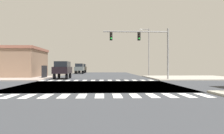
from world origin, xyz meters
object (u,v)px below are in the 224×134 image
at_px(street_lamp, 147,48).
at_px(suv_leading_3, 79,68).
at_px(suv_middle_4, 63,68).
at_px(traffic_signal_mast, 142,42).
at_px(suv_crossing_2, 82,68).

distance_m(street_lamp, suv_leading_3, 19.34).
bearing_deg(suv_leading_3, suv_middle_4, 90.00).
bearing_deg(suv_leading_3, traffic_signal_mast, 111.63).
bearing_deg(suv_leading_3, street_lamp, 133.47).
height_order(traffic_signal_mast, suv_middle_4, traffic_signal_mast).
relative_size(traffic_signal_mast, suv_crossing_2, 1.72).
relative_size(suv_crossing_2, suv_leading_3, 1.00).
bearing_deg(suv_crossing_2, street_lamp, 121.94).
bearing_deg(street_lamp, suv_leading_3, 133.47).
relative_size(street_lamp, suv_middle_4, 1.78).
bearing_deg(traffic_signal_mast, street_lamp, 76.04).
xyz_separation_m(traffic_signal_mast, suv_middle_4, (-10.16, 3.64, -3.27)).
height_order(suv_crossing_2, suv_middle_4, same).
bearing_deg(street_lamp, suv_middle_4, -148.06).
xyz_separation_m(suv_leading_3, suv_middle_4, (0.00, -21.97, 0.00)).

